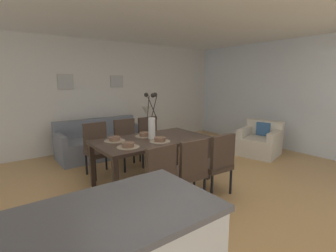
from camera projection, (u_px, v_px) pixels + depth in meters
ground_plane at (180, 194)px, 3.66m from camera, size 9.00×9.00×0.00m
back_wall_panel at (96, 95)px, 5.99m from camera, size 9.00×0.10×2.60m
side_window_wall at (289, 96)px, 5.86m from camera, size 0.10×6.30×2.60m
ceiling_panel at (164, 10)px, 3.48m from camera, size 9.00×7.20×0.08m
dining_table at (152, 143)px, 3.97m from camera, size 1.80×0.99×0.74m
dining_chair_near_left at (156, 177)px, 3.01m from camera, size 0.47×0.47×0.92m
dining_chair_near_right at (98, 146)px, 4.37m from camera, size 0.46×0.46×0.92m
dining_chair_far_left at (189, 169)px, 3.28m from camera, size 0.47×0.47×0.92m
dining_chair_far_right at (127, 141)px, 4.75m from camera, size 0.45×0.45×0.92m
dining_chair_mid_left at (217, 161)px, 3.58m from camera, size 0.46×0.46×0.92m
dining_chair_mid_right at (151, 137)px, 5.05m from camera, size 0.44×0.44×0.92m
centerpiece_vase at (152, 121)px, 3.91m from camera, size 0.21×0.23×0.73m
placemat_near_left at (128, 147)px, 3.47m from camera, size 0.32×0.32×0.01m
bowl_near_left at (128, 144)px, 3.46m from camera, size 0.17×0.17×0.07m
placemat_near_right at (115, 141)px, 3.82m from camera, size 0.32×0.32×0.01m
bowl_near_right at (115, 138)px, 3.81m from camera, size 0.17×0.17×0.07m
placemat_far_left at (160, 141)px, 3.78m from camera, size 0.32×0.32×0.01m
bowl_far_left at (160, 139)px, 3.77m from camera, size 0.17×0.17×0.07m
placemat_far_right at (145, 136)px, 4.13m from camera, size 0.32×0.32×0.01m
bowl_far_right at (145, 134)px, 4.13m from camera, size 0.17×0.17×0.07m
sofa at (102, 143)px, 5.51m from camera, size 1.86×0.84×0.80m
side_table at (147, 137)px, 6.13m from camera, size 0.36×0.36×0.52m
table_lamp at (146, 112)px, 6.01m from camera, size 0.22×0.22×0.51m
armchair at (260, 142)px, 5.57m from camera, size 0.97×0.97×0.75m
framed_picture_left at (65, 82)px, 5.46m from camera, size 0.34×0.03×0.33m
framed_picture_center at (117, 81)px, 6.18m from camera, size 0.34×0.03×0.30m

